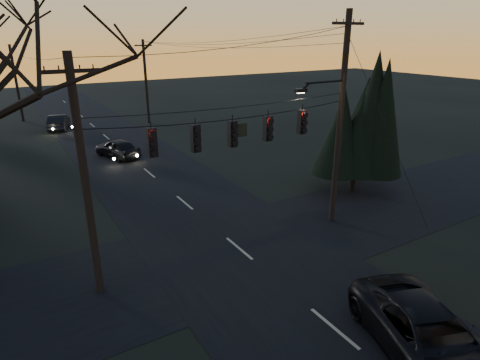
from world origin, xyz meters
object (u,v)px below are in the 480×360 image
utility_pole_far_l (24,121)px  evergreen_right (359,123)px  sedan_oncoming_b (59,122)px  utility_pole_right (331,221)px  utility_pole_left (101,290)px  sedan_oncoming_a (117,148)px  utility_pole_far_r (149,123)px  suv_near (428,336)px

utility_pole_far_l → evergreen_right: evergreen_right is taller
evergreen_right → sedan_oncoming_b: 30.15m
utility_pole_right → utility_pole_left: utility_pole_right is taller
evergreen_right → sedan_oncoming_b: (-12.73, 27.11, -3.44)m
utility_pole_right → sedan_oncoming_a: 17.99m
utility_pole_far_l → sedan_oncoming_b: bearing=-66.2°
utility_pole_far_l → utility_pole_far_r: bearing=-34.8°
utility_pole_far_l → suv_near: size_ratio=1.43×
evergreen_right → sedan_oncoming_a: bearing=125.8°
utility_pole_far_r → suv_near: utility_pole_far_r is taller
utility_pole_far_l → suv_near: (7.39, -44.29, 0.78)m
sedan_oncoming_a → utility_pole_far_r: bearing=-137.3°
utility_pole_far_r → evergreen_right: bearing=-81.0°
utility_pole_far_r → sedan_oncoming_a: utility_pole_far_r is taller
utility_pole_far_l → suv_near: utility_pole_far_l is taller
suv_near → sedan_oncoming_a: suv_near is taller
utility_pole_right → sedan_oncoming_a: utility_pole_right is taller
utility_pole_left → utility_pole_far_r: 30.27m
utility_pole_far_l → suv_near: bearing=-80.5°
utility_pole_right → utility_pole_far_l: utility_pole_right is taller
sedan_oncoming_a → sedan_oncoming_b: size_ratio=0.96×
utility_pole_right → utility_pole_far_r: bearing=90.0°
utility_pole_far_r → sedan_oncoming_a: size_ratio=2.00×
utility_pole_left → evergreen_right: (15.53, 2.53, 4.17)m
utility_pole_left → sedan_oncoming_a: bearing=72.8°
utility_pole_left → utility_pole_far_l: size_ratio=1.06×
utility_pole_far_l → sedan_oncoming_b: 6.99m
utility_pole_far_r → suv_near: size_ratio=1.52×
evergreen_right → sedan_oncoming_a: (-10.33, 14.31, -3.45)m
utility_pole_far_r → sedan_oncoming_b: size_ratio=1.91×
utility_pole_right → evergreen_right: size_ratio=1.40×
utility_pole_right → suv_near: utility_pole_right is taller
suv_near → sedan_oncoming_a: (-2.19, 25.12, -0.05)m
utility_pole_far_r → sedan_oncoming_b: bearing=169.3°
utility_pole_left → sedan_oncoming_b: size_ratio=1.91×
sedan_oncoming_b → sedan_oncoming_a: bearing=116.6°
utility_pole_right → sedan_oncoming_a: bearing=110.5°
sedan_oncoming_a → sedan_oncoming_b: bearing=-97.2°
utility_pole_right → utility_pole_far_l: size_ratio=1.25×
utility_pole_left → sedan_oncoming_b: 29.78m
utility_pole_far_l → evergreen_right: bearing=-65.1°
utility_pole_left → utility_pole_far_r: size_ratio=1.00×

